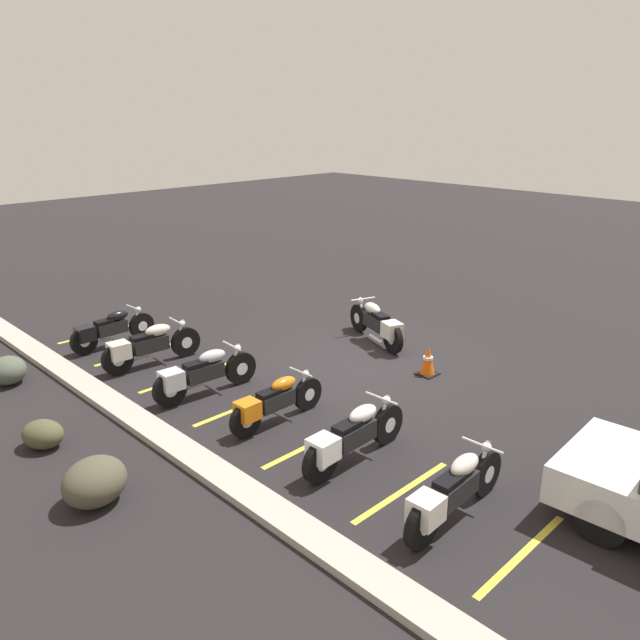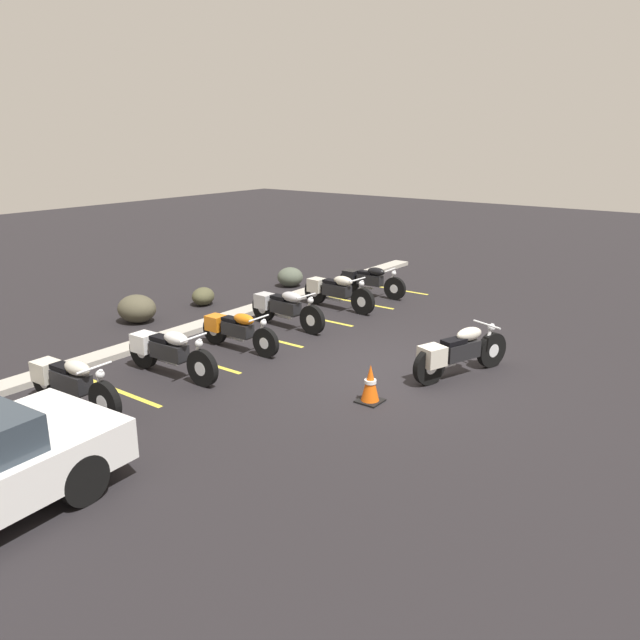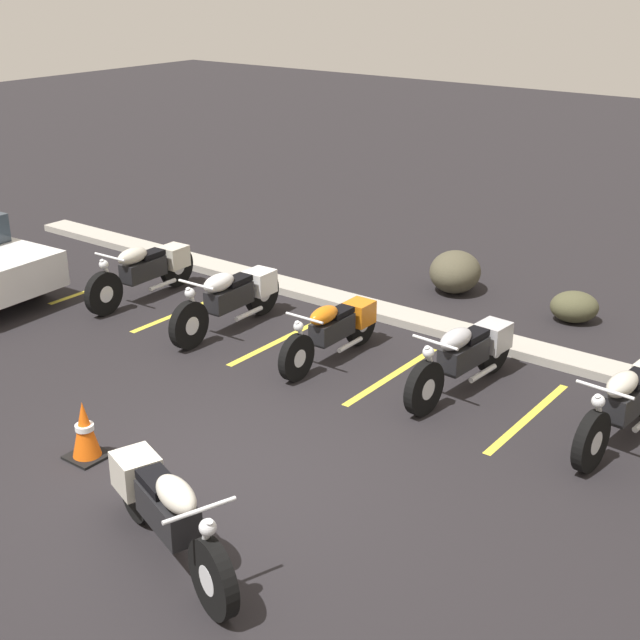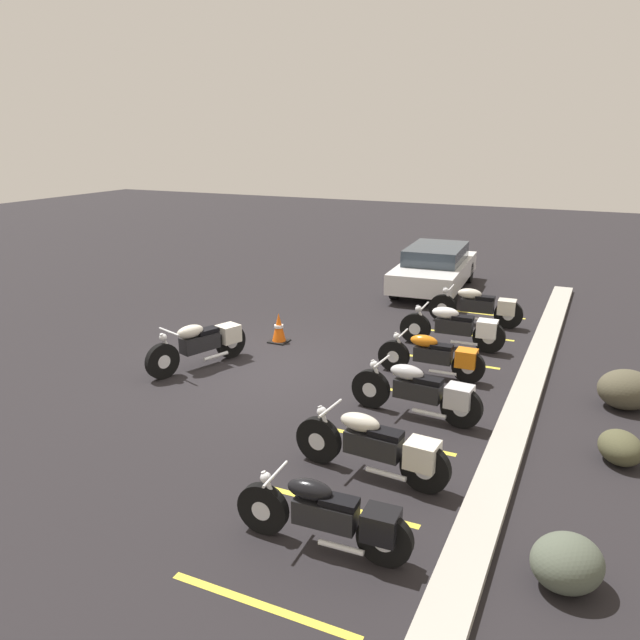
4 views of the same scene
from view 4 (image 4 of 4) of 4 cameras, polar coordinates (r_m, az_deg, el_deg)
The scene contains 21 objects.
ground at distance 12.43m, azimuth -5.12°, elevation -4.25°, with size 60.00×60.00×0.00m, color black.
motorcycle_cream_featured at distance 12.48m, azimuth -10.67°, elevation -2.07°, with size 2.19×1.01×0.90m.
parked_bike_0 at distance 15.35m, azimuth 14.42°, elevation 1.22°, with size 0.63×2.23×0.88m.
parked_bike_1 at distance 13.57m, azimuth 12.43°, elevation -0.66°, with size 0.63×2.25×0.89m.
parked_bike_2 at distance 11.90m, azimuth 10.56°, elevation -3.25°, with size 0.57×2.05×0.81m.
parked_bike_3 at distance 10.19m, azimuth 9.27°, elevation -6.49°, with size 0.62×2.22×0.87m.
parked_bike_4 at distance 8.45m, azimuth 5.30°, elevation -11.44°, with size 0.63×2.24×0.88m.
parked_bike_5 at distance 7.14m, azimuth 0.97°, elevation -17.47°, with size 0.58×2.08×0.82m.
car_white at distance 18.48m, azimuth 10.44°, elevation 4.76°, with size 4.40×2.04×1.29m.
concrete_curb at distance 10.99m, azimuth 17.87°, elevation -7.63°, with size 18.00×0.50×0.12m, color #A8A399.
landscape_rock_0 at distance 11.66m, azimuth 26.23°, elevation -5.72°, with size 0.93×0.81×0.66m, color #4C4836.
landscape_rock_1 at distance 7.21m, azimuth 21.65°, elevation -19.93°, with size 0.75×0.69×0.57m, color #4E5547.
landscape_rock_2 at distance 9.83m, azimuth 25.77°, elevation -10.46°, with size 0.70×0.56×0.46m, color #4A4931.
traffic_cone at distance 13.74m, azimuth -3.78°, elevation -0.77°, with size 0.40×0.40×0.66m.
stall_line_0 at distance 16.44m, azimuth 14.66°, elevation 0.55°, with size 0.10×2.10×0.00m, color gold.
stall_line_1 at distance 14.67m, azimuth 13.29°, elevation -1.32°, with size 0.10×2.10×0.00m, color gold.
stall_line_2 at distance 12.93m, azimuth 11.56°, elevation -3.68°, with size 0.10×2.10×0.00m, color gold.
stall_line_3 at distance 11.23m, azimuth 9.27°, elevation -6.77°, with size 0.10×2.10×0.00m, color gold.
stall_line_4 at distance 9.61m, azimuth 6.14°, elevation -10.91°, with size 0.10×2.10×0.00m, color gold.
stall_line_5 at distance 8.09m, azimuth 1.64°, elevation -16.61°, with size 0.10×2.10×0.00m, color gold.
stall_line_6 at distance 6.75m, azimuth -5.28°, elevation -24.55°, with size 0.10×2.10×0.00m, color gold.
Camera 4 is at (10.02, 5.85, 4.46)m, focal length 35.00 mm.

